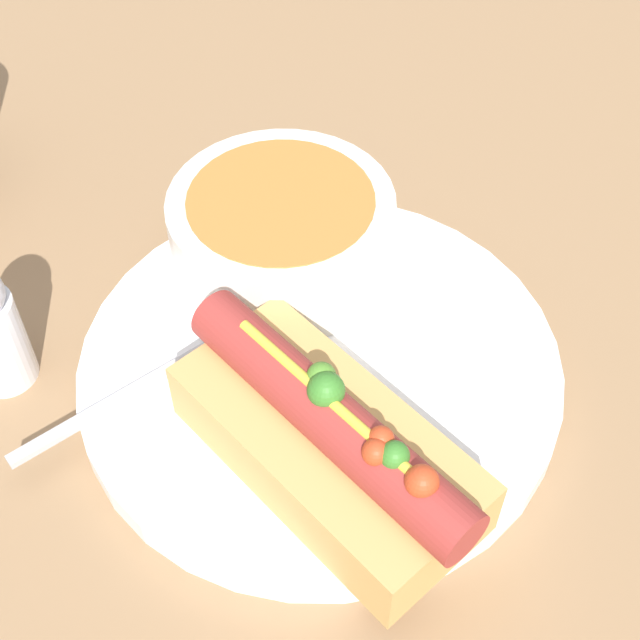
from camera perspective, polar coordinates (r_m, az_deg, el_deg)
ground_plane at (r=0.47m, az=-0.00°, el=-3.72°), size 4.00×4.00×0.00m
dinner_plate at (r=0.47m, az=-0.00°, el=-3.11°), size 0.25×0.25×0.02m
hot_dog at (r=0.40m, az=0.55°, el=-7.64°), size 0.16×0.13×0.06m
soup_bowl at (r=0.49m, az=-2.46°, el=5.89°), size 0.12×0.12×0.05m
spoon at (r=0.47m, az=-5.20°, el=-0.48°), size 0.11×0.15×0.01m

